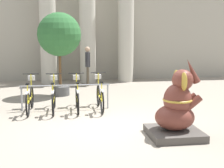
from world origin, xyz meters
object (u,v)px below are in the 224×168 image
object	(u,v)px
bicycle_3	(100,96)
elephant_statue	(177,111)
bicycle_2	(77,97)
person_pedestrian	(88,62)
bicycle_0	(30,98)
potted_tree	(59,36)
bicycle_1	(54,98)

from	to	relation	value
bicycle_3	elephant_statue	size ratio (longest dim) A/B	1.00
bicycle_2	person_pedestrian	xyz separation A→B (m)	(0.64, 4.65, 0.65)
bicycle_0	potted_tree	world-z (taller)	potted_tree
person_pedestrian	potted_tree	bearing A→B (deg)	-118.78
potted_tree	person_pedestrian	bearing A→B (deg)	61.22
bicycle_3	person_pedestrian	bearing A→B (deg)	90.58
bicycle_1	bicycle_2	size ratio (longest dim) A/B	1.00
bicycle_0	person_pedestrian	xyz separation A→B (m)	(2.02, 4.63, 0.65)
bicycle_2	bicycle_0	bearing A→B (deg)	178.96
bicycle_2	elephant_statue	size ratio (longest dim) A/B	1.00
bicycle_1	bicycle_3	xyz separation A→B (m)	(1.38, 0.05, 0.00)
bicycle_2	person_pedestrian	bearing A→B (deg)	82.13
bicycle_1	bicycle_3	distance (m)	1.38
bicycle_2	person_pedestrian	size ratio (longest dim) A/B	1.01
bicycle_3	potted_tree	world-z (taller)	potted_tree
bicycle_2	elephant_statue	xyz separation A→B (m)	(2.08, -2.81, 0.18)
elephant_statue	person_pedestrian	world-z (taller)	elephant_statue
bicycle_0	bicycle_1	xyz separation A→B (m)	(0.69, -0.04, 0.00)
bicycle_1	potted_tree	size ratio (longest dim) A/B	0.57
bicycle_1	elephant_statue	xyz separation A→B (m)	(2.77, -2.79, 0.18)
bicycle_3	potted_tree	xyz separation A→B (m)	(-1.22, 2.47, 1.79)
bicycle_1	bicycle_3	bearing A→B (deg)	2.21
bicycle_0	bicycle_1	bearing A→B (deg)	-3.03
bicycle_0	potted_tree	bearing A→B (deg)	71.19
person_pedestrian	potted_tree	distance (m)	2.69
person_pedestrian	elephant_statue	bearing A→B (deg)	-79.10
bicycle_3	elephant_statue	distance (m)	3.17
bicycle_0	elephant_statue	bearing A→B (deg)	-39.31
bicycle_2	potted_tree	bearing A→B (deg)	101.90
bicycle_1	person_pedestrian	size ratio (longest dim) A/B	1.01
elephant_statue	bicycle_1	bearing A→B (deg)	134.73
elephant_statue	person_pedestrian	distance (m)	7.61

